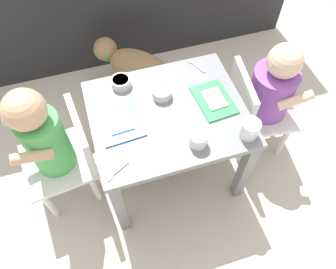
{
  "coord_description": "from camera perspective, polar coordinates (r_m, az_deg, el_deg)",
  "views": [
    {
      "loc": [
        -0.23,
        -0.73,
        1.44
      ],
      "look_at": [
        0.0,
        0.0,
        0.29
      ],
      "focal_mm": 34.67,
      "sensor_mm": 36.0,
      "label": 1
    }
  ],
  "objects": [
    {
      "name": "spoon_by_left_tray",
      "position": [
        1.12,
        -9.23,
        -6.7
      ],
      "size": [
        0.09,
        0.06,
        0.01
      ],
      "color": "silver",
      "rests_on": "dining_table"
    },
    {
      "name": "spoon_by_right_tray",
      "position": [
        1.42,
        4.67,
        12.17
      ],
      "size": [
        0.05,
        0.1,
        0.01
      ],
      "color": "silver",
      "rests_on": "dining_table"
    },
    {
      "name": "seated_child_left",
      "position": [
        1.29,
        -20.27,
        -0.91
      ],
      "size": [
        0.31,
        0.31,
        0.68
      ],
      "color": "silver",
      "rests_on": "ground"
    },
    {
      "name": "water_cup_left",
      "position": [
        1.2,
        14.14,
        0.81
      ],
      "size": [
        0.07,
        0.07,
        0.07
      ],
      "color": "white",
      "rests_on": "dining_table"
    },
    {
      "name": "cereal_bowl_left_side",
      "position": [
        1.34,
        -8.28,
        9.12
      ],
      "size": [
        0.08,
        0.08,
        0.04
      ],
      "color": "silver",
      "rests_on": "dining_table"
    },
    {
      "name": "food_tray_left",
      "position": [
        1.23,
        -8.49,
        2.12
      ],
      "size": [
        0.17,
        0.19,
        0.02
      ],
      "color": "#388CD8",
      "rests_on": "dining_table"
    },
    {
      "name": "veggie_bowl_near",
      "position": [
        1.29,
        -1.25,
        7.32
      ],
      "size": [
        0.08,
        0.08,
        0.04
      ],
      "color": "silver",
      "rests_on": "dining_table"
    },
    {
      "name": "seated_child_right",
      "position": [
        1.46,
        17.35,
        7.33
      ],
      "size": [
        0.31,
        0.31,
        0.63
      ],
      "color": "silver",
      "rests_on": "ground"
    },
    {
      "name": "dining_table",
      "position": [
        1.32,
        0.0,
        1.85
      ],
      "size": [
        0.6,
        0.5,
        0.45
      ],
      "color": "slate",
      "rests_on": "ground"
    },
    {
      "name": "dog",
      "position": [
        1.77,
        -6.09,
        12.02
      ],
      "size": [
        0.4,
        0.4,
        0.32
      ],
      "color": "olive",
      "rests_on": "ground"
    },
    {
      "name": "food_tray_right",
      "position": [
        1.3,
        8.04,
        6.13
      ],
      "size": [
        0.14,
        0.2,
        0.02
      ],
      "color": "green",
      "rests_on": "dining_table"
    },
    {
      "name": "water_cup_right",
      "position": [
        1.15,
        5.31,
        -0.91
      ],
      "size": [
        0.07,
        0.07,
        0.06
      ],
      "color": "white",
      "rests_on": "dining_table"
    },
    {
      "name": "ground_plane",
      "position": [
        1.63,
        0.0,
        -5.71
      ],
      "size": [
        7.0,
        7.0,
        0.0
      ],
      "primitive_type": "plane",
      "color": "beige"
    }
  ]
}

